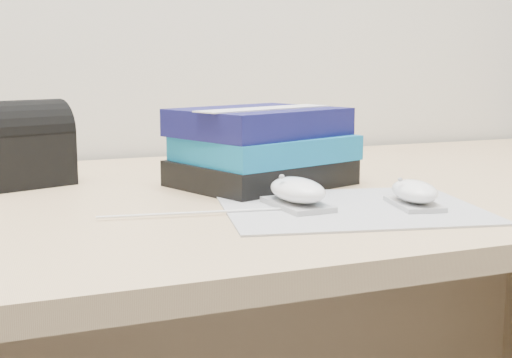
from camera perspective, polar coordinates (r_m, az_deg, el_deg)
name	(u,v)px	position (r m, az deg, el deg)	size (l,w,h in m)	color
desk	(270,321)	(1.19, 1.09, -11.28)	(1.60, 0.80, 0.73)	tan
mousepad	(350,208)	(0.92, 7.56, -2.30)	(0.32, 0.25, 0.00)	gray
mouse_rear	(297,193)	(0.90, 3.34, -1.09)	(0.06, 0.11, 0.04)	#A9AAAC
mouse_front	(414,193)	(0.93, 12.56, -1.13)	(0.07, 0.10, 0.04)	#ACACAF
usb_cable	(196,213)	(0.87, -4.79, -2.71)	(0.00, 0.00, 0.24)	white
book_stack	(261,147)	(1.07, 0.44, 2.54)	(0.29, 0.26, 0.12)	black
pouch	(20,145)	(1.13, -18.33, 2.63)	(0.16, 0.13, 0.13)	black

